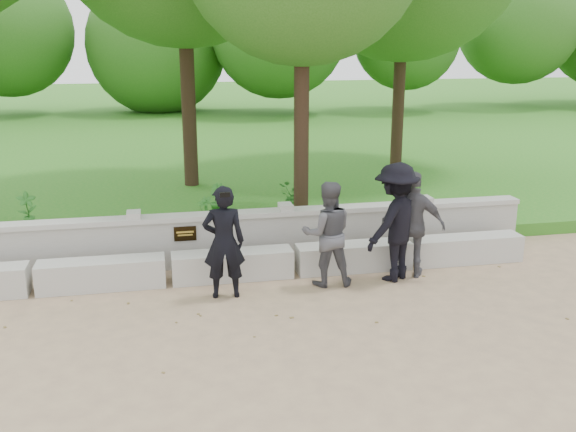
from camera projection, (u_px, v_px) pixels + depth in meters
name	position (u px, v px, depth m)	size (l,w,h in m)	color
ground	(173.00, 336.00, 8.21)	(80.00, 80.00, 0.00)	tan
lawn	(159.00, 149.00, 21.39)	(40.00, 22.00, 0.25)	#22751C
concrete_bench	(169.00, 269.00, 9.94)	(11.90, 0.45, 0.45)	#B9B6AF
parapet_wall	(167.00, 241.00, 10.54)	(12.50, 0.35, 0.90)	#AEABA4
man_main	(224.00, 242.00, 9.27)	(0.64, 0.57, 1.68)	black
visitor_left	(327.00, 234.00, 9.75)	(0.85, 0.69, 1.63)	#45444A
visitor_mid	(395.00, 222.00, 9.95)	(1.39, 1.25, 1.87)	black
visitor_right	(413.00, 225.00, 10.10)	(1.07, 0.87, 1.71)	#47464C
shrub_a	(27.00, 209.00, 12.05)	(0.35, 0.24, 0.67)	#317728
shrub_b	(217.00, 200.00, 12.73)	(0.37, 0.29, 0.66)	#317728
shrub_c	(293.00, 197.00, 13.16)	(0.52, 0.45, 0.58)	#317728
shrub_d	(205.00, 212.00, 12.07)	(0.32, 0.29, 0.57)	#317728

